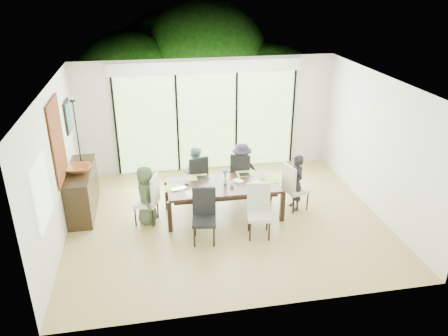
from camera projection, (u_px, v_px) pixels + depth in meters
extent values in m
cube|color=olive|center=(226.00, 220.00, 8.55)|extent=(6.00, 5.00, 0.01)
cube|color=white|center=(227.00, 83.00, 7.44)|extent=(6.00, 5.00, 0.01)
cube|color=silver|center=(207.00, 116.00, 10.25)|extent=(6.00, 0.02, 2.70)
cube|color=silver|center=(262.00, 228.00, 5.74)|extent=(6.00, 0.02, 2.70)
cube|color=beige|center=(55.00, 168.00, 7.50)|extent=(0.02, 5.00, 2.70)
cube|color=beige|center=(378.00, 145.00, 8.49)|extent=(0.02, 5.00, 2.70)
cube|color=#598C3F|center=(207.00, 122.00, 10.27)|extent=(4.20, 0.02, 2.30)
cube|color=white|center=(206.00, 67.00, 9.73)|extent=(4.40, 0.06, 0.28)
cube|color=black|center=(116.00, 128.00, 9.92)|extent=(0.05, 0.04, 2.30)
cube|color=black|center=(177.00, 124.00, 10.15)|extent=(0.05, 0.04, 2.30)
cube|color=black|center=(236.00, 121.00, 10.38)|extent=(0.05, 0.04, 2.30)
cube|color=black|center=(293.00, 118.00, 10.61)|extent=(0.05, 0.04, 2.30)
cube|color=#8CAD7F|center=(42.00, 192.00, 6.37)|extent=(0.02, 0.90, 1.00)
cube|color=brown|center=(203.00, 156.00, 11.62)|extent=(6.00, 1.80, 0.10)
cube|color=brown|center=(199.00, 126.00, 12.09)|extent=(6.00, 0.08, 0.06)
sphere|color=#14380F|center=(130.00, 88.00, 12.33)|extent=(3.20, 3.20, 3.20)
sphere|color=#14380F|center=(204.00, 68.00, 13.08)|extent=(4.00, 4.00, 4.00)
sphere|color=#14380F|center=(268.00, 90.00, 12.88)|extent=(2.80, 2.80, 2.80)
sphere|color=#14380F|center=(169.00, 71.00, 13.62)|extent=(3.60, 3.60, 3.60)
cube|color=black|center=(223.00, 185.00, 8.46)|extent=(2.16, 0.99, 0.05)
cube|color=black|center=(223.00, 189.00, 8.50)|extent=(1.98, 0.81, 0.09)
cube|color=black|center=(170.00, 217.00, 8.04)|extent=(0.08, 0.08, 0.62)
cube|color=black|center=(282.00, 206.00, 8.39)|extent=(0.08, 0.08, 0.62)
cube|color=black|center=(167.00, 195.00, 8.81)|extent=(0.08, 0.08, 0.62)
cube|color=black|center=(270.00, 187.00, 9.17)|extent=(0.08, 0.08, 0.62)
imported|color=#3D4E34|center=(146.00, 195.00, 8.25)|extent=(0.39, 0.57, 1.16)
imported|color=black|center=(296.00, 183.00, 8.73)|extent=(0.42, 0.59, 1.16)
imported|color=#7C9AB3|center=(195.00, 173.00, 9.16)|extent=(0.61, 0.46, 1.16)
imported|color=#292030|center=(242.00, 169.00, 9.33)|extent=(0.59, 0.42, 1.16)
cube|color=#8FB641|center=(174.00, 188.00, 8.30)|extent=(0.40, 0.29, 0.01)
cube|color=#8BB440|center=(271.00, 180.00, 8.61)|extent=(0.40, 0.29, 0.01)
cube|color=olive|center=(198.00, 177.00, 8.74)|extent=(0.40, 0.29, 0.01)
cube|color=#93BD43|center=(246.00, 173.00, 8.90)|extent=(0.40, 0.29, 0.01)
cube|color=white|center=(197.00, 193.00, 8.09)|extent=(0.40, 0.29, 0.01)
cube|color=black|center=(203.00, 178.00, 8.71)|extent=(0.23, 0.16, 0.01)
cube|color=black|center=(244.00, 174.00, 8.85)|extent=(0.22, 0.15, 0.01)
cube|color=white|center=(259.00, 182.00, 8.52)|extent=(0.27, 0.20, 0.00)
cube|color=white|center=(197.00, 193.00, 8.09)|extent=(0.23, 0.23, 0.02)
cube|color=orange|center=(197.00, 192.00, 8.08)|extent=(0.18, 0.18, 0.01)
cylinder|color=silver|center=(225.00, 180.00, 8.48)|extent=(0.07, 0.07, 0.11)
cylinder|color=#337226|center=(225.00, 175.00, 8.44)|extent=(0.04, 0.04, 0.14)
sphere|color=#5267CE|center=(225.00, 171.00, 8.40)|extent=(0.10, 0.10, 0.10)
imported|color=silver|center=(180.00, 190.00, 8.22)|extent=(0.34, 0.27, 0.02)
imported|color=white|center=(186.00, 182.00, 8.46)|extent=(0.15, 0.15, 0.09)
imported|color=white|center=(232.00, 184.00, 8.37)|extent=(0.11, 0.11, 0.08)
imported|color=white|center=(262.00, 177.00, 8.66)|extent=(0.16, 0.16, 0.09)
imported|color=white|center=(235.00, 182.00, 8.54)|extent=(0.22, 0.25, 0.02)
cube|color=black|center=(82.00, 190.00, 8.70)|extent=(0.46, 1.62, 0.91)
imported|color=brown|center=(78.00, 169.00, 8.40)|extent=(0.48, 0.48, 0.12)
cylinder|color=black|center=(81.00, 162.00, 8.82)|extent=(0.10, 0.10, 0.04)
cylinder|color=black|center=(77.00, 132.00, 8.56)|extent=(0.02, 0.02, 1.27)
cylinder|color=black|center=(72.00, 101.00, 8.30)|extent=(0.10, 0.10, 0.03)
cylinder|color=silver|center=(72.00, 98.00, 8.28)|extent=(0.04, 0.04, 0.10)
cube|color=#903A15|center=(58.00, 141.00, 7.72)|extent=(0.02, 1.00, 1.50)
cube|color=black|center=(68.00, 116.00, 8.87)|extent=(0.03, 0.55, 0.65)
cube|color=#1A5451|center=(69.00, 116.00, 8.87)|extent=(0.01, 0.45, 0.55)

